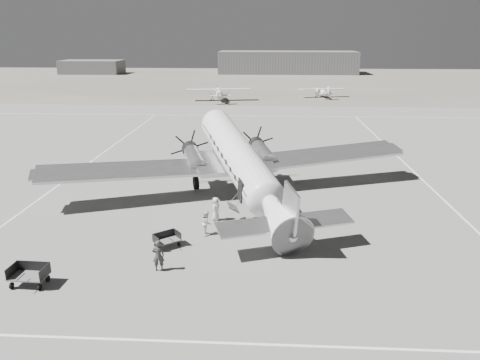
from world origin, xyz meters
name	(u,v)px	position (x,y,z in m)	size (l,w,h in m)	color
ground	(283,215)	(0.00, 0.00, 0.00)	(260.00, 260.00, 0.00)	slate
taxi_line_near	(294,346)	(0.00, -14.00, 0.01)	(60.00, 0.15, 0.01)	silver
taxi_line_right	(463,218)	(12.00, 0.00, 0.01)	(0.15, 80.00, 0.01)	silver
taxi_line_left	(80,170)	(-18.00, 10.00, 0.01)	(0.15, 60.00, 0.01)	silver
taxi_line_horizon	(275,116)	(0.00, 40.00, 0.01)	(90.00, 0.15, 0.01)	silver
grass_infield	(272,81)	(0.00, 95.00, 0.00)	(260.00, 90.00, 0.01)	#605D51
hangar_main	(287,62)	(5.00, 120.00, 3.30)	(42.00, 14.00, 6.60)	#5D5D5D
shed_secondary	(92,67)	(-55.00, 115.00, 2.00)	(18.00, 10.00, 4.00)	#515151
dc3_airliner	(242,164)	(-2.96, 2.71, 2.75)	(28.88, 20.04, 5.50)	silver
light_plane_left	(219,94)	(-9.89, 55.86, 1.23)	(11.81, 9.58, 2.45)	silver
light_plane_right	(322,93)	(9.39, 61.75, 0.95)	(9.14, 7.42, 1.90)	silver
baggage_cart_near	(167,240)	(-6.81, -5.42, 0.43)	(1.51, 1.07, 0.85)	#515151
baggage_cart_far	(29,276)	(-12.63, -10.04, 0.52)	(1.84, 1.30, 1.04)	#515151
ground_crew	(158,255)	(-6.67, -8.20, 0.85)	(0.62, 0.40, 1.69)	#303030
ramp_agent	(207,223)	(-4.75, -3.52, 0.76)	(0.74, 0.57, 1.52)	silver
passenger	(216,209)	(-4.44, -1.23, 0.79)	(0.78, 0.51, 1.59)	#B9B9B6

